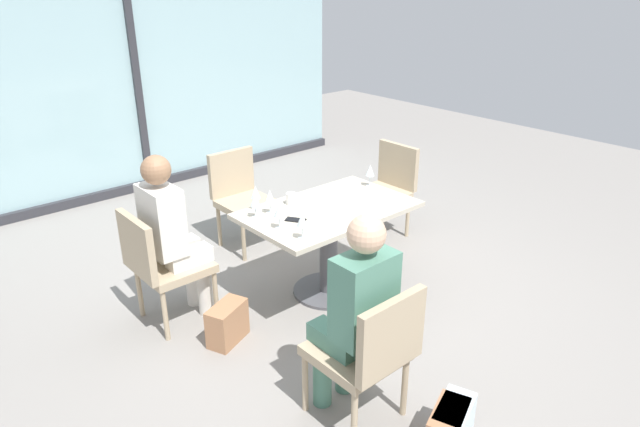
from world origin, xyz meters
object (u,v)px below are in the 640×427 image
at_px(chair_far_right, 386,185).
at_px(coffee_cup, 291,199).
at_px(wine_glass_4, 370,171).
at_px(wine_glass_3, 255,201).
at_px(wine_glass_0, 255,193).
at_px(person_far_left, 172,231).
at_px(chair_front_left, 369,349).
at_px(cell_phone_on_table, 296,220).
at_px(wine_glass_5, 279,211).
at_px(dining_table_main, 329,231).
at_px(chair_near_window, 242,194).
at_px(handbag_1, 227,323).
at_px(wine_glass_1, 270,197).
at_px(person_front_left, 356,308).
at_px(wine_glass_2, 302,220).
at_px(handbag_0, 453,426).
at_px(chair_far_left, 160,262).

xyz_separation_m(chair_far_right, coffee_cup, (-1.33, -0.22, 0.28)).
bearing_deg(wine_glass_4, wine_glass_3, 175.37).
relative_size(wine_glass_0, coffee_cup, 2.06).
bearing_deg(person_far_left, wine_glass_4, -11.94).
height_order(chair_front_left, cell_phone_on_table, chair_front_left).
bearing_deg(wine_glass_5, wine_glass_3, 93.02).
relative_size(dining_table_main, wine_glass_0, 6.94).
bearing_deg(chair_near_window, chair_front_left, -108.21).
relative_size(chair_front_left, handbag_1, 2.90).
height_order(wine_glass_0, wine_glass_4, same).
height_order(chair_near_window, wine_glass_5, wine_glass_5).
height_order(chair_front_left, handbag_1, chair_front_left).
bearing_deg(dining_table_main, chair_front_left, -123.35).
height_order(wine_glass_1, wine_glass_5, same).
bearing_deg(chair_near_window, person_front_left, -109.03).
relative_size(wine_glass_1, wine_glass_2, 1.00).
relative_size(chair_near_window, cell_phone_on_table, 6.04).
height_order(chair_front_left, handbag_0, chair_front_left).
bearing_deg(dining_table_main, handbag_0, -109.49).
xyz_separation_m(chair_front_left, wine_glass_5, (0.28, 1.13, 0.37)).
bearing_deg(cell_phone_on_table, chair_front_left, -143.59).
xyz_separation_m(wine_glass_3, coffee_cup, (0.35, 0.03, -0.09)).
bearing_deg(wine_glass_1, handbag_1, -158.04).
height_order(chair_far_left, cell_phone_on_table, chair_far_left).
distance_m(chair_near_window, coffee_cup, 1.00).
distance_m(dining_table_main, wine_glass_0, 0.63).
height_order(chair_far_left, chair_far_right, same).
height_order(wine_glass_3, wine_glass_4, same).
distance_m(wine_glass_4, coffee_cup, 0.75).
bearing_deg(coffee_cup, wine_glass_0, 159.92).
relative_size(chair_front_left, wine_glass_3, 4.70).
bearing_deg(coffee_cup, wine_glass_4, -9.15).
relative_size(person_far_left, wine_glass_4, 6.81).
height_order(chair_front_left, wine_glass_0, wine_glass_0).
bearing_deg(handbag_0, wine_glass_1, 64.92).
bearing_deg(coffee_cup, wine_glass_3, -175.03).
bearing_deg(chair_near_window, wine_glass_3, -117.99).
bearing_deg(wine_glass_4, dining_table_main, -167.74).
bearing_deg(coffee_cup, chair_far_right, 9.57).
bearing_deg(handbag_1, wine_glass_1, -0.72).
relative_size(dining_table_main, chair_near_window, 1.48).
xyz_separation_m(chair_far_right, wine_glass_1, (-1.56, -0.26, 0.37)).
xyz_separation_m(wine_glass_0, cell_phone_on_table, (0.09, -0.35, -0.13)).
relative_size(wine_glass_3, handbag_1, 0.62).
distance_m(dining_table_main, wine_glass_1, 0.55).
xyz_separation_m(wine_glass_0, coffee_cup, (0.26, -0.09, -0.09)).
bearing_deg(wine_glass_5, chair_near_window, 67.84).
bearing_deg(wine_glass_5, chair_front_left, -103.69).
relative_size(chair_far_left, wine_glass_1, 4.70).
distance_m(chair_far_right, wine_glass_5, 1.78).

